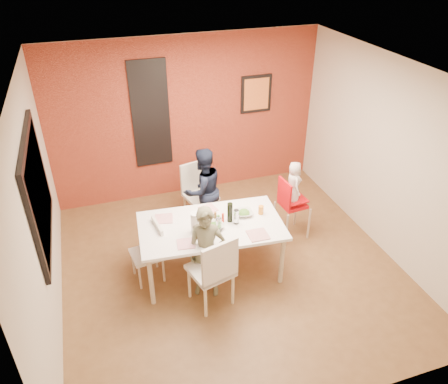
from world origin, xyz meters
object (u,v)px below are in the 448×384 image
object	(u,v)px
chair_left	(152,248)
wine_bottle	(230,212)
child_far	(203,190)
toddler	(294,183)
chair_near	(214,269)
chair_far	(198,190)
high_chair	(290,203)
dining_table	(211,229)
child_near	(207,253)
paper_towel_roll	(196,223)

from	to	relation	value
chair_left	wine_bottle	distance (m)	1.13
child_far	toddler	world-z (taller)	child_far
chair_near	chair_far	bearing A→B (deg)	-114.23
chair_far	high_chair	distance (m)	1.46
dining_table	child_near	distance (m)	0.42
chair_far	child_near	xyz separation A→B (m)	(-0.33, -1.64, 0.10)
high_chair	child_far	bearing A→B (deg)	56.69
chair_near	child_far	distance (m)	1.68
child_far	paper_towel_roll	distance (m)	1.21
toddler	chair_left	bearing A→B (deg)	104.38
chair_near	paper_towel_roll	world-z (taller)	paper_towel_roll
child_near	child_far	world-z (taller)	child_far
toddler	dining_table	bearing A→B (deg)	113.81
child_far	paper_towel_roll	bearing A→B (deg)	51.71
chair_near	high_chair	xyz separation A→B (m)	(1.49, 1.03, 0.01)
dining_table	toddler	world-z (taller)	toddler
chair_far	child_near	world-z (taller)	child_near
toddler	wine_bottle	bearing A→B (deg)	117.37
chair_far	chair_left	distance (m)	1.47
child_near	toddler	distance (m)	1.75
chair_far	child_near	bearing A→B (deg)	-115.56
chair_left	child_near	world-z (taller)	child_near
toddler	child_near	bearing A→B (deg)	124.09
toddler	wine_bottle	xyz separation A→B (m)	(-1.11, -0.41, -0.01)
chair_left	high_chair	size ratio (longest dim) A/B	0.86
chair_far	toddler	distance (m)	1.53
chair_near	child_far	bearing A→B (deg)	-116.28
toddler	child_far	bearing A→B (deg)	69.59
high_chair	child_near	world-z (taller)	child_near
chair_left	paper_towel_roll	world-z (taller)	paper_towel_roll
chair_near	child_near	size ratio (longest dim) A/B	0.81
wine_bottle	toddler	bearing A→B (deg)	20.30
dining_table	wine_bottle	world-z (taller)	wine_bottle
chair_far	child_far	xyz separation A→B (m)	(0.02, -0.24, 0.13)
child_near	child_far	xyz separation A→B (m)	(0.35, 1.40, 0.03)
chair_left	wine_bottle	xyz separation A→B (m)	(1.03, -0.14, 0.44)
wine_bottle	paper_towel_roll	xyz separation A→B (m)	(-0.48, -0.08, 0.00)
dining_table	chair_left	xyz separation A→B (m)	(-0.77, 0.14, -0.23)
chair_left	toddler	distance (m)	2.20
wine_bottle	paper_towel_roll	world-z (taller)	paper_towel_roll
dining_table	wine_bottle	size ratio (longest dim) A/B	7.10
wine_bottle	paper_towel_roll	bearing A→B (deg)	-170.00
high_chair	child_near	size ratio (longest dim) A/B	0.77
high_chair	chair_left	bearing A→B (deg)	92.14
child_near	chair_near	bearing A→B (deg)	-63.43
child_far	toddler	bearing A→B (deg)	134.27
high_chair	dining_table	bearing A→B (deg)	101.74
chair_far	paper_towel_roll	xyz separation A→B (m)	(-0.38, -1.35, 0.37)
chair_near	high_chair	bearing A→B (deg)	-160.27
dining_table	chair_near	size ratio (longest dim) A/B	1.86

